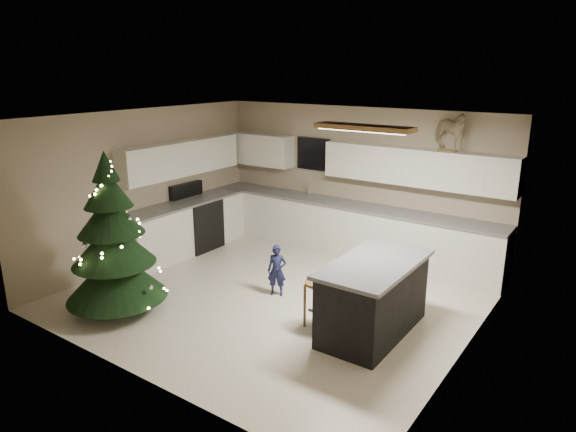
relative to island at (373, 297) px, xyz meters
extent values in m
plane|color=beige|center=(-1.65, 0.14, -0.48)|extent=(5.50, 5.50, 0.00)
cube|color=gray|center=(-1.65, 2.64, 0.82)|extent=(5.50, 0.02, 2.60)
cube|color=gray|center=(-1.65, -2.36, 0.82)|extent=(5.50, 0.02, 2.60)
cube|color=gray|center=(-4.40, 0.14, 0.82)|extent=(0.02, 5.00, 2.60)
cube|color=gray|center=(1.10, 0.14, 0.82)|extent=(0.02, 5.00, 2.60)
cube|color=silver|center=(-1.65, 0.14, 2.12)|extent=(5.50, 5.00, 0.02)
cube|color=brown|center=(-0.35, 0.24, 2.07)|extent=(1.25, 0.32, 0.06)
cube|color=white|center=(-0.35, 0.24, 2.04)|extent=(1.15, 0.24, 0.02)
cube|color=silver|center=(-1.65, 2.34, -0.03)|extent=(5.48, 0.60, 0.90)
cube|color=silver|center=(-4.10, 0.74, -0.03)|extent=(0.60, 2.60, 0.90)
cube|color=slate|center=(-1.65, 2.33, 0.44)|extent=(5.48, 0.62, 0.04)
cube|color=slate|center=(-4.09, 0.74, 0.44)|extent=(0.62, 2.60, 0.04)
cube|color=silver|center=(-3.70, 2.46, 1.22)|extent=(1.40, 0.35, 0.60)
cube|color=silver|center=(-0.50, 2.46, 1.22)|extent=(3.20, 0.35, 0.60)
cube|color=silver|center=(-4.22, 0.86, 1.22)|extent=(0.35, 2.60, 0.60)
cube|color=black|center=(-2.55, 2.61, 1.22)|extent=(0.70, 0.04, 0.60)
cube|color=#99999E|center=(-2.55, 2.34, 0.42)|extent=(0.55, 0.40, 0.06)
cylinder|color=#99999E|center=(-2.55, 2.44, 0.58)|extent=(0.03, 0.03, 0.24)
cube|color=black|center=(-4.08, 1.04, -0.03)|extent=(0.64, 0.75, 0.90)
cube|color=black|center=(-4.33, 1.04, 0.57)|extent=(0.10, 0.75, 0.30)
cube|color=black|center=(0.00, 0.00, -0.03)|extent=(0.80, 1.60, 0.90)
cube|color=#34343A|center=(0.00, 0.00, 0.45)|extent=(0.90, 1.70, 0.05)
cylinder|color=brown|center=(-0.66, -0.27, 0.12)|extent=(0.32, 0.32, 0.04)
cylinder|color=brown|center=(-0.78, -0.38, -0.19)|extent=(0.03, 0.03, 0.58)
cylinder|color=brown|center=(-0.55, -0.38, -0.19)|extent=(0.03, 0.03, 0.58)
cylinder|color=brown|center=(-0.78, -0.15, -0.19)|extent=(0.03, 0.03, 0.58)
cylinder|color=brown|center=(-0.55, -0.15, -0.19)|extent=(0.03, 0.03, 0.58)
cube|color=brown|center=(-0.66, -0.27, -0.29)|extent=(0.25, 0.03, 0.03)
cylinder|color=#3F2816|center=(-3.15, -1.46, -0.33)|extent=(0.12, 0.12, 0.30)
cone|color=black|center=(-3.15, -1.46, 0.07)|extent=(1.35, 1.35, 0.69)
cone|color=black|center=(-3.15, -1.46, 0.51)|extent=(1.11, 1.11, 0.60)
cone|color=black|center=(-3.15, -1.46, 0.91)|extent=(0.87, 0.87, 0.55)
cone|color=black|center=(-3.15, -1.46, 1.26)|extent=(0.64, 0.64, 0.50)
cone|color=black|center=(-3.15, -1.46, 1.56)|extent=(0.36, 0.36, 0.40)
sphere|color=#FFD88C|center=(-2.45, -1.46, -0.23)|extent=(0.04, 0.04, 0.04)
sphere|color=#FFD88C|center=(-2.52, -1.19, -0.18)|extent=(0.04, 0.04, 0.04)
sphere|color=#FFD88C|center=(-2.69, -0.98, -0.12)|extent=(0.04, 0.04, 0.04)
sphere|color=#FFD88C|center=(-2.92, -0.86, -0.07)|extent=(0.04, 0.04, 0.04)
sphere|color=#FFD88C|center=(-3.17, -0.83, -0.02)|extent=(0.04, 0.04, 0.04)
sphere|color=#FFD88C|center=(-3.41, -0.91, 0.04)|extent=(0.04, 0.04, 0.04)
sphere|color=#FFD88C|center=(-3.59, -1.06, 0.09)|extent=(0.04, 0.04, 0.04)
sphere|color=#FFD88C|center=(-3.70, -1.27, 0.15)|extent=(0.04, 0.04, 0.04)
sphere|color=#FFD88C|center=(-3.71, -1.49, 0.20)|extent=(0.04, 0.04, 0.04)
sphere|color=#FFD88C|center=(-3.64, -1.70, 0.25)|extent=(0.04, 0.04, 0.04)
sphere|color=#FFD88C|center=(-3.49, -1.85, 0.31)|extent=(0.04, 0.04, 0.04)
sphere|color=#FFD88C|center=(-3.31, -1.94, 0.36)|extent=(0.04, 0.04, 0.04)
sphere|color=#FFD88C|center=(-3.11, -1.94, 0.42)|extent=(0.04, 0.04, 0.04)
sphere|color=#FFD88C|center=(-2.94, -1.87, 0.47)|extent=(0.04, 0.04, 0.04)
sphere|color=#FFD88C|center=(-2.81, -1.74, 0.52)|extent=(0.04, 0.04, 0.04)
sphere|color=#FFD88C|center=(-2.75, -1.58, 0.58)|extent=(0.04, 0.04, 0.04)
sphere|color=#FFD88C|center=(-2.75, -1.41, 0.63)|extent=(0.04, 0.04, 0.04)
sphere|color=#FFD88C|center=(-2.82, -1.27, 0.68)|extent=(0.04, 0.04, 0.04)
sphere|color=#FFD88C|center=(-2.93, -1.17, 0.74)|extent=(0.04, 0.04, 0.04)
sphere|color=#FFD88C|center=(-3.07, -1.12, 0.79)|extent=(0.04, 0.04, 0.04)
sphere|color=#FFD88C|center=(-3.20, -1.13, 0.85)|extent=(0.04, 0.04, 0.04)
sphere|color=#FFD88C|center=(-3.32, -1.20, 0.90)|extent=(0.04, 0.04, 0.04)
sphere|color=#FFD88C|center=(-3.39, -1.29, 0.95)|extent=(0.04, 0.04, 0.04)
sphere|color=#FFD88C|center=(-3.42, -1.40, 1.01)|extent=(0.04, 0.04, 0.04)
sphere|color=#FFD88C|center=(-3.41, -1.51, 1.06)|extent=(0.04, 0.04, 0.04)
sphere|color=#FFD88C|center=(-3.35, -1.59, 1.12)|extent=(0.04, 0.04, 0.04)
sphere|color=#FFD88C|center=(-3.28, -1.64, 1.17)|extent=(0.04, 0.04, 0.04)
sphere|color=#FFD88C|center=(-3.19, -1.66, 1.22)|extent=(0.04, 0.04, 0.04)
sphere|color=#FFD88C|center=(-3.12, -1.64, 1.28)|extent=(0.04, 0.04, 0.04)
sphere|color=#FFD88C|center=(-3.06, -1.59, 1.33)|extent=(0.04, 0.04, 0.04)
sphere|color=#FFD88C|center=(-3.03, -1.54, 1.39)|extent=(0.04, 0.04, 0.04)
sphere|color=#FFD88C|center=(-3.03, -1.48, 1.44)|extent=(0.04, 0.04, 0.04)
sphere|color=#FFD88C|center=(-3.05, -1.44, 1.49)|extent=(0.04, 0.04, 0.04)
sphere|color=#FFD88C|center=(-3.08, -1.41, 1.55)|extent=(0.04, 0.04, 0.04)
sphere|color=#FFD88C|center=(-3.12, -1.40, 1.60)|extent=(0.04, 0.04, 0.04)
sphere|color=silver|center=(-2.57, -1.46, -0.03)|extent=(0.07, 0.07, 0.07)
sphere|color=silver|center=(-3.43, -1.08, 0.26)|extent=(0.07, 0.07, 0.07)
sphere|color=silver|center=(-3.27, -1.81, 0.56)|extent=(0.07, 0.07, 0.07)
sphere|color=silver|center=(-2.90, -1.38, 0.86)|extent=(0.07, 0.07, 0.07)
sphere|color=silver|center=(-3.28, -1.37, 1.16)|extent=(0.07, 0.07, 0.07)
sphere|color=silver|center=(-3.15, -1.51, 1.46)|extent=(0.07, 0.07, 0.07)
imported|color=#181740|center=(-1.65, 0.20, -0.09)|extent=(0.33, 0.29, 0.77)
cube|color=brown|center=(-0.02, 2.42, 1.53)|extent=(0.28, 0.02, 0.02)
cube|color=brown|center=(-0.02, 2.51, 1.53)|extent=(0.28, 0.02, 0.02)
imported|color=#C6AA8D|center=(-0.02, 2.46, 1.84)|extent=(0.77, 0.58, 0.59)
camera|label=1|loc=(2.49, -5.44, 2.77)|focal=32.00mm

